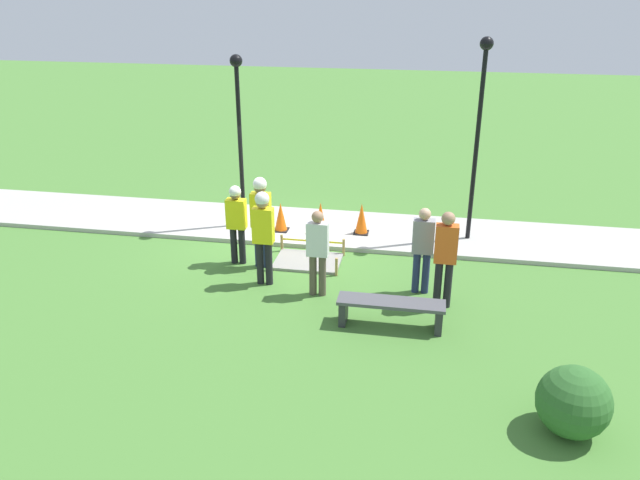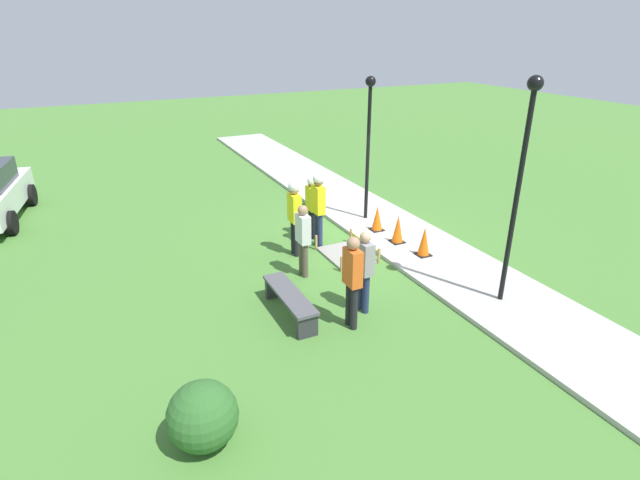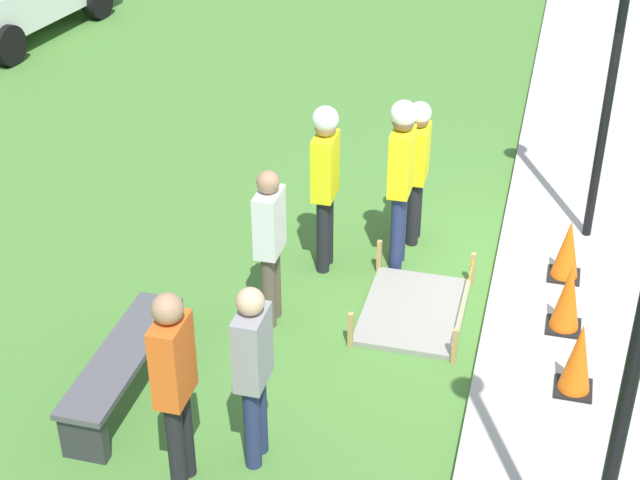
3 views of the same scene
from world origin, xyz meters
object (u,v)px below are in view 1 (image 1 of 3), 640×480
traffic_cone_far_patch (321,218)px  lamppost_near (239,117)px  worker_supervisor (236,218)px  bystander_in_orange_shirt (445,254)px  bystander_in_gray_shirt (318,248)px  traffic_cone_near_patch (362,219)px  traffic_cone_sidewalk_edge (281,217)px  worker_assistant (261,213)px  worker_trainee (263,229)px  lamppost_far (480,114)px  bystander_in_white_shirt (423,246)px  park_bench (391,308)px

traffic_cone_far_patch → lamppost_near: bearing=-5.2°
worker_supervisor → bystander_in_orange_shirt: size_ratio=0.93×
traffic_cone_far_patch → bystander_in_gray_shirt: size_ratio=0.43×
worker_supervisor → bystander_in_gray_shirt: size_ratio=1.01×
traffic_cone_far_patch → bystander_in_orange_shirt: bystander_in_orange_shirt is taller
bystander_in_orange_shirt → lamppost_near: 5.85m
bystander_in_gray_shirt → worker_supervisor: bearing=-30.2°
traffic_cone_near_patch → traffic_cone_far_patch: (0.94, 0.13, 0.00)m
worker_supervisor → traffic_cone_sidewalk_edge: bearing=-106.5°
traffic_cone_near_patch → worker_assistant: 2.79m
worker_trainee → bystander_in_gray_shirt: 1.16m
bystander_in_gray_shirt → lamppost_far: size_ratio=0.38×
bystander_in_gray_shirt → bystander_in_orange_shirt: bearing=178.8°
worker_assistant → lamppost_near: 2.71m
traffic_cone_sidewalk_edge → bystander_in_gray_shirt: 3.20m
lamppost_far → traffic_cone_near_patch: bearing=3.5°
worker_assistant → bystander_in_orange_shirt: size_ratio=1.05×
bystander_in_orange_shirt → bystander_in_white_shirt: size_ratio=1.08×
bystander_in_white_shirt → worker_supervisor: bearing=-9.8°
traffic_cone_far_patch → traffic_cone_sidewalk_edge: 0.94m
park_bench → worker_supervisor: size_ratio=1.08×
traffic_cone_near_patch → traffic_cone_sidewalk_edge: traffic_cone_near_patch is taller
worker_trainee → traffic_cone_sidewalk_edge: bearing=-83.4°
lamppost_near → lamppost_far: 5.28m
traffic_cone_sidewalk_edge → bystander_in_orange_shirt: bearing=142.4°
traffic_cone_near_patch → bystander_in_orange_shirt: 3.61m
traffic_cone_far_patch → park_bench: 4.27m
bystander_in_orange_shirt → lamppost_far: size_ratio=0.42×
traffic_cone_sidewalk_edge → park_bench: size_ratio=0.37×
traffic_cone_sidewalk_edge → bystander_in_orange_shirt: bystander_in_orange_shirt is taller
park_bench → worker_supervisor: bearing=-31.4°
traffic_cone_near_patch → lamppost_near: bearing=-0.9°
worker_assistant → worker_trainee: bearing=108.4°
worker_trainee → traffic_cone_near_patch: bearing=-120.2°
traffic_cone_sidewalk_edge → worker_assistant: bearing=91.4°
bystander_in_white_shirt → traffic_cone_sidewalk_edge: bearing=-35.6°
traffic_cone_sidewalk_edge → bystander_in_gray_shirt: bearing=116.4°
park_bench → bystander_in_orange_shirt: size_ratio=1.00×
traffic_cone_near_patch → worker_trainee: size_ratio=0.38×
traffic_cone_far_patch → lamppost_near: (1.90, -0.17, 2.23)m
traffic_cone_near_patch → bystander_in_white_shirt: bearing=119.5°
traffic_cone_near_patch → traffic_cone_sidewalk_edge: size_ratio=1.07×
traffic_cone_sidewalk_edge → bystander_in_gray_shirt: (-1.40, 2.83, 0.52)m
worker_trainee → bystander_in_white_shirt: (-3.03, -0.18, -0.19)m
traffic_cone_far_patch → worker_assistant: (0.90, 1.84, 0.72)m
traffic_cone_far_patch → park_bench: traffic_cone_far_patch is taller
traffic_cone_near_patch → worker_assistant: (1.84, 1.97, 0.73)m
traffic_cone_far_patch → traffic_cone_sidewalk_edge: bearing=2.3°
traffic_cone_far_patch → lamppost_near: size_ratio=0.19×
lamppost_near → worker_supervisor: bearing=103.3°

